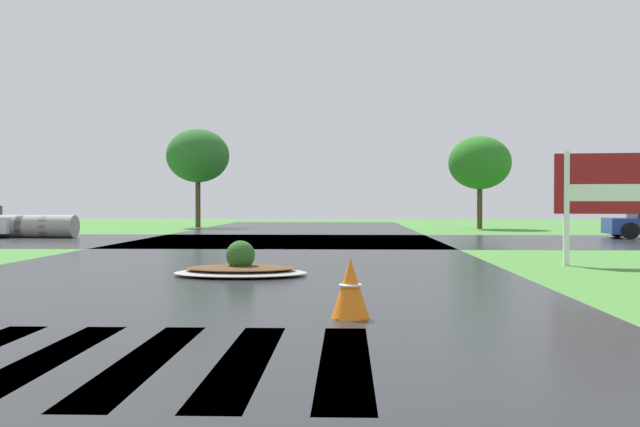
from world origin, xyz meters
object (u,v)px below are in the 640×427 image
at_px(estate_billboard, 611,190).
at_px(median_island, 241,268).
at_px(drainage_pipe_stack, 35,226).
at_px(traffic_cone, 350,289).

bearing_deg(estate_billboard, median_island, 24.25).
relative_size(drainage_pipe_stack, traffic_cone, 4.65).
xyz_separation_m(median_island, drainage_pipe_stack, (-10.42, 15.02, 0.31)).
height_order(median_island, drainage_pipe_stack, drainage_pipe_stack).
relative_size(median_island, traffic_cone, 3.48).
distance_m(estate_billboard, drainage_pipe_stack, 22.21).
relative_size(estate_billboard, traffic_cone, 3.46).
relative_size(estate_billboard, median_island, 0.99).
xyz_separation_m(estate_billboard, drainage_pipe_stack, (-18.29, 12.55, -1.24)).
relative_size(median_island, drainage_pipe_stack, 0.75).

